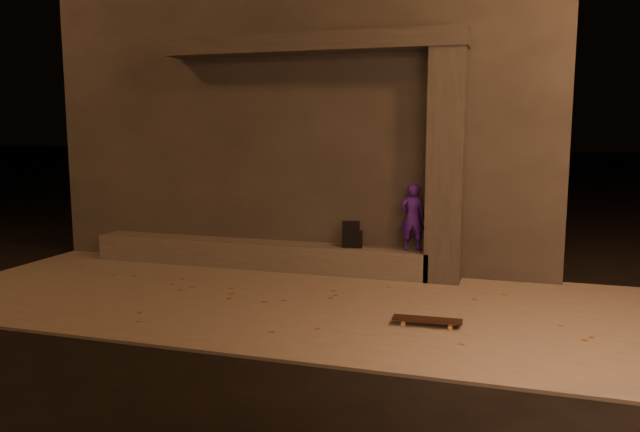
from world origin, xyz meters
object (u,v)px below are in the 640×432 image
(skateboarder, at_px, (412,217))
(backpack, at_px, (352,238))
(column, at_px, (446,167))
(skateboard, at_px, (427,320))

(skateboarder, xyz_separation_m, backpack, (-0.99, 0.00, -0.39))
(column, height_order, skateboard, column)
(backpack, height_order, skateboard, backpack)
(skateboarder, relative_size, backpack, 2.40)
(skateboard, bearing_deg, skateboarder, 101.05)
(column, bearing_deg, backpack, 180.00)
(backpack, distance_m, skateboard, 2.90)
(skateboarder, distance_m, backpack, 1.06)
(skateboarder, bearing_deg, skateboard, 93.41)
(column, distance_m, skateboarder, 0.95)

